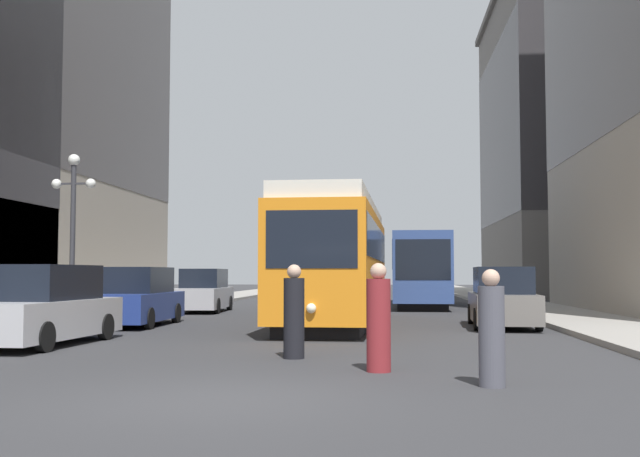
% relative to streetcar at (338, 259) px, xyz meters
% --- Properties ---
extents(ground_plane, '(200.00, 200.00, 0.00)m').
position_rel_streetcar_xyz_m(ground_plane, '(-0.55, -14.70, -2.10)').
color(ground_plane, '#303033').
extents(sidewalk_left, '(3.39, 120.00, 0.15)m').
position_rel_streetcar_xyz_m(sidewalk_left, '(-9.17, 25.30, -2.03)').
color(sidewalk_left, gray).
rests_on(sidewalk_left, ground).
extents(sidewalk_right, '(3.39, 120.00, 0.15)m').
position_rel_streetcar_xyz_m(sidewalk_right, '(8.07, 25.30, -2.03)').
color(sidewalk_right, gray).
rests_on(sidewalk_right, ground).
extents(streetcar, '(2.96, 13.23, 3.89)m').
position_rel_streetcar_xyz_m(streetcar, '(0.00, 0.00, 0.00)').
color(streetcar, black).
rests_on(streetcar, ground).
extents(transit_bus, '(2.78, 12.57, 3.45)m').
position_rel_streetcar_xyz_m(transit_bus, '(3.17, 13.77, -0.15)').
color(transit_bus, black).
rests_on(transit_bus, ground).
extents(parked_car_left_near, '(2.05, 4.90, 1.82)m').
position_rel_streetcar_xyz_m(parked_car_left_near, '(-6.18, 7.08, -1.26)').
color(parked_car_left_near, black).
rests_on(parked_car_left_near, ground).
extents(parked_car_left_mid, '(2.06, 4.90, 1.82)m').
position_rel_streetcar_xyz_m(parked_car_left_mid, '(-6.18, -7.78, -1.26)').
color(parked_car_left_mid, black).
rests_on(parked_car_left_mid, ground).
extents(parked_car_right_far, '(2.06, 4.86, 1.82)m').
position_rel_streetcar_xyz_m(parked_car_right_far, '(5.07, -1.11, -1.26)').
color(parked_car_right_far, black).
rests_on(parked_car_right_far, ground).
extents(parked_car_left_far, '(1.95, 4.82, 1.82)m').
position_rel_streetcar_xyz_m(parked_car_left_far, '(-6.18, -1.39, -1.26)').
color(parked_car_left_far, black).
rests_on(parked_car_left_far, ground).
extents(pedestrian_crossing_near, '(0.40, 0.40, 1.80)m').
position_rel_streetcar_xyz_m(pedestrian_crossing_near, '(-0.15, -9.95, -1.26)').
color(pedestrian_crossing_near, black).
rests_on(pedestrian_crossing_near, ground).
extents(pedestrian_crossing_far, '(0.38, 0.38, 1.69)m').
position_rel_streetcar_xyz_m(pedestrian_crossing_far, '(3.14, -13.27, -1.32)').
color(pedestrian_crossing_far, '#4C4C56').
rests_on(pedestrian_crossing_far, ground).
extents(pedestrian_on_sidewalk, '(0.40, 0.40, 1.80)m').
position_rel_streetcar_xyz_m(pedestrian_on_sidewalk, '(1.50, -11.75, -1.26)').
color(pedestrian_on_sidewalk, maroon).
rests_on(pedestrian_on_sidewalk, ground).
extents(lamp_post_left_near, '(1.41, 0.36, 5.18)m').
position_rel_streetcar_xyz_m(lamp_post_left_near, '(-8.08, -1.91, 1.47)').
color(lamp_post_left_near, '#333338').
rests_on(lamp_post_left_near, sidewalk_left).
extents(building_right_midblock, '(16.59, 21.18, 22.55)m').
position_rel_streetcar_xyz_m(building_right_midblock, '(17.76, 33.02, 9.50)').
color(building_right_midblock, slate).
rests_on(building_right_midblock, ground).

